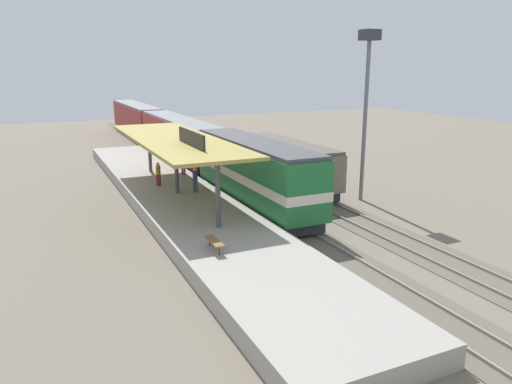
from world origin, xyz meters
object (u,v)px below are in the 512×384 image
(person_walking, at_px, (183,163))
(passenger_carriage_front, at_px, (179,139))
(locomotive, at_px, (255,173))
(freight_car, at_px, (287,164))
(passenger_carriage_rear, at_px, (137,119))
(platform_bench, at_px, (214,242))
(person_waiting, at_px, (195,179))
(person_boarding, at_px, (158,173))
(light_mast, at_px, (367,81))

(person_walking, bearing_deg, passenger_carriage_front, 75.58)
(locomotive, relative_size, freight_car, 1.20)
(passenger_carriage_rear, bearing_deg, platform_bench, -97.23)
(person_waiting, relative_size, person_boarding, 1.00)
(platform_bench, xyz_separation_m, passenger_carriage_rear, (6.00, 47.29, 0.97))
(person_walking, distance_m, person_boarding, 3.85)
(light_mast, xyz_separation_m, person_boarding, (-13.03, 6.75, -6.54))
(platform_bench, relative_size, person_boarding, 0.99)
(light_mast, xyz_separation_m, person_walking, (-10.34, 9.51, -6.54))
(light_mast, relative_size, person_walking, 6.84)
(person_boarding, bearing_deg, person_waiting, -58.07)
(locomotive, height_order, freight_car, locomotive)
(person_boarding, bearing_deg, passenger_carriage_rear, 81.11)
(passenger_carriage_front, height_order, person_walking, passenger_carriage_front)
(locomotive, height_order, passenger_carriage_rear, locomotive)
(light_mast, bearing_deg, locomotive, 170.01)
(passenger_carriage_rear, relative_size, person_waiting, 11.70)
(locomotive, relative_size, person_walking, 8.44)
(freight_car, bearing_deg, locomotive, -139.25)
(locomotive, height_order, person_waiting, locomotive)
(platform_bench, distance_m, freight_car, 16.37)
(platform_bench, relative_size, person_waiting, 0.99)
(passenger_carriage_front, bearing_deg, passenger_carriage_rear, 90.00)
(freight_car, bearing_deg, person_waiting, -169.08)
(freight_car, bearing_deg, passenger_carriage_front, 108.14)
(passenger_carriage_front, height_order, light_mast, light_mast)
(passenger_carriage_front, relative_size, person_boarding, 11.70)
(platform_bench, distance_m, light_mast, 17.05)
(passenger_carriage_rear, relative_size, light_mast, 1.71)
(passenger_carriage_rear, bearing_deg, light_mast, -79.01)
(light_mast, bearing_deg, passenger_carriage_front, 111.93)
(freight_car, bearing_deg, platform_bench, -130.40)
(platform_bench, bearing_deg, person_boarding, 86.81)
(platform_bench, relative_size, light_mast, 0.15)
(locomotive, xyz_separation_m, person_boarding, (-5.23, 5.37, -0.56))
(person_walking, xyz_separation_m, person_boarding, (-2.69, -2.76, 0.00))
(freight_car, xyz_separation_m, person_waiting, (-7.99, -1.54, -0.12))
(freight_car, distance_m, person_waiting, 8.14)
(passenger_carriage_rear, distance_m, person_walking, 30.78)
(light_mast, bearing_deg, platform_bench, -152.72)
(light_mast, bearing_deg, freight_car, 120.95)
(platform_bench, height_order, light_mast, light_mast)
(person_boarding, bearing_deg, person_walking, 45.70)
(locomotive, distance_m, passenger_carriage_front, 18.00)
(person_boarding, bearing_deg, light_mast, -27.38)
(passenger_carriage_rear, height_order, person_boarding, passenger_carriage_rear)
(locomotive, xyz_separation_m, light_mast, (7.80, -1.37, 5.99))
(freight_car, relative_size, person_waiting, 7.02)
(passenger_carriage_rear, distance_m, person_boarding, 33.83)
(platform_bench, height_order, person_boarding, person_boarding)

